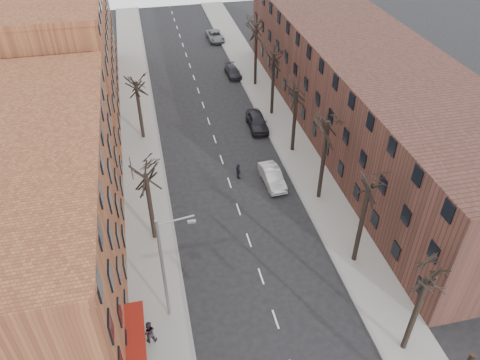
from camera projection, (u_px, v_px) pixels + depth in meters
sidewalk_left at (139, 133)px, 52.19m from camera, size 4.00×90.00×0.15m
sidewalk_right at (277, 117)px, 54.98m from camera, size 4.00×90.00×0.15m
building_left_near at (24, 224)px, 31.71m from camera, size 12.00×26.00×12.00m
building_left_far at (57, 49)px, 53.54m from camera, size 12.00×28.00×14.00m
building_right at (365, 91)px, 49.50m from camera, size 12.00×50.00×10.00m
tree_right_a at (403, 348)px, 30.96m from camera, size 5.20×5.20×10.00m
tree_right_b at (353, 260)px, 37.15m from camera, size 5.20×5.20×10.80m
tree_right_c at (318, 197)px, 43.34m from camera, size 5.20×5.20×11.60m
tree_right_d at (292, 151)px, 49.53m from camera, size 5.20×5.20×10.00m
tree_right_e at (271, 114)px, 55.73m from camera, size 5.20×5.20×10.80m
tree_right_f at (255, 85)px, 61.92m from camera, size 5.20×5.20×11.60m
tree_left_a at (155, 238)px, 39.15m from camera, size 5.20×5.20×9.50m
tree_left_b at (144, 138)px, 51.53m from camera, size 5.20×5.20×9.50m
streetlight at (165, 266)px, 30.00m from camera, size 2.45×0.22×9.03m
silver_sedan at (272, 177)px, 44.63m from camera, size 1.80×4.62×1.50m
parked_car_near at (257, 121)px, 52.71m from camera, size 2.12×4.96×1.67m
parked_car_mid at (233, 72)px, 63.69m from camera, size 1.89×4.30×1.23m
parked_car_far at (215, 36)px, 74.11m from camera, size 2.51×5.07×1.38m
pedestrian_b at (149, 332)px, 30.67m from camera, size 0.92×0.73×1.86m
pedestrian_crossing at (238, 171)px, 45.17m from camera, size 0.57×1.04×1.68m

